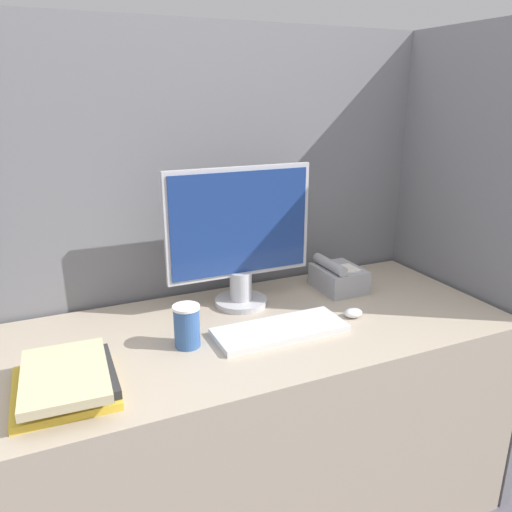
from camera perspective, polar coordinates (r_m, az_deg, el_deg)
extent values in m
cube|color=slate|center=(1.87, -4.49, -0.70)|extent=(1.99, 0.04, 1.65)
cube|color=slate|center=(2.03, 21.87, -0.48)|extent=(0.04, 0.74, 1.65)
cube|color=tan|center=(1.77, 0.29, -18.70)|extent=(1.59, 0.68, 0.74)
cylinder|color=#B7B7BC|center=(1.72, -1.73, -5.24)|extent=(0.18, 0.18, 0.02)
cylinder|color=#B7B7BC|center=(1.70, -1.75, -3.40)|extent=(0.07, 0.07, 0.10)
cube|color=#B7B7BC|center=(1.64, -1.91, 3.82)|extent=(0.50, 0.02, 0.37)
cube|color=navy|center=(1.63, -1.78, 3.74)|extent=(0.47, 0.01, 0.34)
cube|color=silver|center=(1.53, 2.79, -8.45)|extent=(0.40, 0.16, 0.02)
ellipsoid|color=silver|center=(1.66, 11.06, -6.41)|extent=(0.06, 0.05, 0.03)
cylinder|color=#335999|center=(1.45, -7.90, -8.08)|extent=(0.07, 0.07, 0.12)
cylinder|color=white|center=(1.42, -8.00, -5.82)|extent=(0.08, 0.08, 0.01)
cube|color=gold|center=(1.34, -20.97, -13.87)|extent=(0.25, 0.28, 0.02)
cube|color=#262628|center=(1.33, -20.32, -12.91)|extent=(0.21, 0.25, 0.02)
cube|color=#C6B78C|center=(1.30, -21.01, -12.58)|extent=(0.21, 0.30, 0.02)
cube|color=#99999E|center=(1.86, 9.43, -2.55)|extent=(0.15, 0.19, 0.08)
cube|color=white|center=(1.84, 10.39, -1.40)|extent=(0.07, 0.08, 0.00)
cylinder|color=#99999E|center=(1.82, 8.42, -0.97)|extent=(0.04, 0.18, 0.04)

